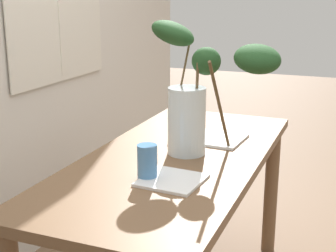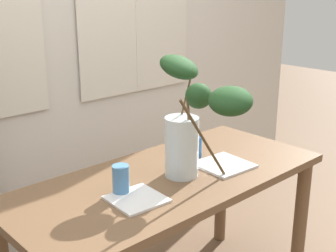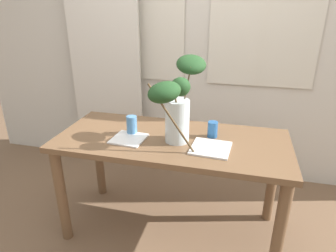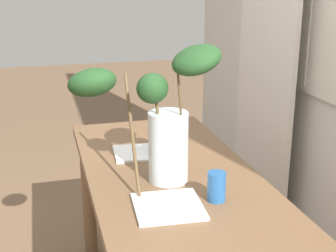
{
  "view_description": "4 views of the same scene",
  "coord_description": "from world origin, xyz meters",
  "px_view_note": "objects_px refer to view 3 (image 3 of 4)",
  "views": [
    {
      "loc": [
        -1.83,
        -0.7,
        1.45
      ],
      "look_at": [
        -0.03,
        0.02,
        0.91
      ],
      "focal_mm": 52.05,
      "sensor_mm": 36.0,
      "label": 1
    },
    {
      "loc": [
        -1.36,
        -1.46,
        1.65
      ],
      "look_at": [
        0.0,
        0.02,
        1.02
      ],
      "focal_mm": 48.48,
      "sensor_mm": 36.0,
      "label": 2
    },
    {
      "loc": [
        0.43,
        -1.79,
        1.64
      ],
      "look_at": [
        -0.01,
        -0.05,
        0.89
      ],
      "focal_mm": 31.55,
      "sensor_mm": 36.0,
      "label": 3
    },
    {
      "loc": [
        1.78,
        -0.51,
        1.59
      ],
      "look_at": [
        0.12,
        -0.05,
        1.03
      ],
      "focal_mm": 51.23,
      "sensor_mm": 36.0,
      "label": 4
    }
  ],
  "objects_px": {
    "plate_square_right": "(211,148)",
    "plate_square_left": "(129,139)",
    "drinking_glass_blue_left": "(132,125)",
    "drinking_glass_blue_right": "(213,129)",
    "dining_table": "(172,154)",
    "vase_with_branches": "(178,104)"
  },
  "relations": [
    {
      "from": "dining_table",
      "to": "vase_with_branches",
      "type": "xyz_separation_m",
      "value": [
        0.06,
        -0.08,
        0.4
      ]
    },
    {
      "from": "plate_square_left",
      "to": "vase_with_branches",
      "type": "bearing_deg",
      "value": 2.32
    },
    {
      "from": "vase_with_branches",
      "to": "plate_square_right",
      "type": "bearing_deg",
      "value": -4.67
    },
    {
      "from": "dining_table",
      "to": "plate_square_right",
      "type": "xyz_separation_m",
      "value": [
        0.28,
        -0.1,
        0.13
      ]
    },
    {
      "from": "dining_table",
      "to": "plate_square_right",
      "type": "distance_m",
      "value": 0.32
    },
    {
      "from": "vase_with_branches",
      "to": "drinking_glass_blue_right",
      "type": "relative_size",
      "value": 5.58
    },
    {
      "from": "plate_square_left",
      "to": "plate_square_right",
      "type": "relative_size",
      "value": 0.89
    },
    {
      "from": "dining_table",
      "to": "drinking_glass_blue_left",
      "type": "relative_size",
      "value": 12.02
    },
    {
      "from": "plate_square_left",
      "to": "drinking_glass_blue_right",
      "type": "bearing_deg",
      "value": 18.57
    },
    {
      "from": "vase_with_branches",
      "to": "plate_square_right",
      "type": "height_order",
      "value": "vase_with_branches"
    },
    {
      "from": "plate_square_right",
      "to": "plate_square_left",
      "type": "bearing_deg",
      "value": 179.54
    },
    {
      "from": "drinking_glass_blue_left",
      "to": "plate_square_left",
      "type": "distance_m",
      "value": 0.11
    },
    {
      "from": "drinking_glass_blue_left",
      "to": "drinking_glass_blue_right",
      "type": "distance_m",
      "value": 0.57
    },
    {
      "from": "drinking_glass_blue_left",
      "to": "vase_with_branches",
      "type": "bearing_deg",
      "value": -12.51
    },
    {
      "from": "plate_square_right",
      "to": "drinking_glass_blue_left",
      "type": "bearing_deg",
      "value": 170.5
    },
    {
      "from": "drinking_glass_blue_right",
      "to": "plate_square_left",
      "type": "distance_m",
      "value": 0.58
    },
    {
      "from": "vase_with_branches",
      "to": "plate_square_left",
      "type": "height_order",
      "value": "vase_with_branches"
    },
    {
      "from": "drinking_glass_blue_right",
      "to": "plate_square_right",
      "type": "height_order",
      "value": "drinking_glass_blue_right"
    },
    {
      "from": "dining_table",
      "to": "drinking_glass_blue_right",
      "type": "distance_m",
      "value": 0.34
    },
    {
      "from": "drinking_glass_blue_right",
      "to": "plate_square_left",
      "type": "xyz_separation_m",
      "value": [
        -0.55,
        -0.18,
        -0.05
      ]
    },
    {
      "from": "plate_square_left",
      "to": "dining_table",
      "type": "bearing_deg",
      "value": 18.46
    },
    {
      "from": "vase_with_branches",
      "to": "drinking_glass_blue_right",
      "type": "bearing_deg",
      "value": 39.06
    }
  ]
}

